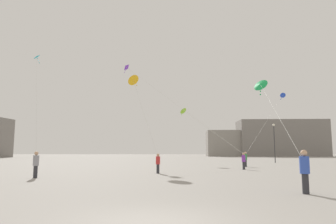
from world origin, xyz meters
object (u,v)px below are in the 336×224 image
at_px(person_in_red, 158,162).
at_px(kite_violet_delta, 130,70).
at_px(person_in_grey, 36,163).
at_px(kite_lime_diamond, 184,111).
at_px(kite_cyan_diamond, 37,59).
at_px(lamppost_east, 274,137).
at_px(person_in_green, 246,159).
at_px(person_in_blue, 305,170).
at_px(kite_cobalt_diamond, 282,97).
at_px(kite_emerald_diamond, 261,85).
at_px(building_centre_hall, 225,143).
at_px(building_right_hall, 281,138).
at_px(kite_amber_diamond, 133,80).
at_px(person_in_purple, 244,160).

relative_size(person_in_red, kite_violet_delta, 0.10).
xyz_separation_m(person_in_grey, kite_lime_diamond, (10.47, 23.35, 6.48)).
xyz_separation_m(kite_cyan_diamond, lamppost_east, (30.83, 13.12, -8.38)).
relative_size(person_in_green, kite_lime_diamond, 0.18).
distance_m(person_in_blue, kite_cobalt_diamond, 31.70).
height_order(person_in_grey, kite_emerald_diamond, kite_emerald_diamond).
xyz_separation_m(person_in_grey, building_centre_hall, (25.71, 81.00, 3.20)).
distance_m(kite_emerald_diamond, lamppost_east, 27.47).
bearing_deg(lamppost_east, kite_emerald_diamond, -109.27).
relative_size(kite_lime_diamond, building_right_hall, 0.34).
relative_size(person_in_grey, kite_cyan_diamond, 0.12).
distance_m(kite_violet_delta, kite_amber_diamond, 10.32).
xyz_separation_m(kite_violet_delta, kite_cyan_diamond, (-9.52, -8.40, -0.84)).
relative_size(person_in_blue, building_right_hall, 0.07).
xyz_separation_m(person_in_red, person_in_green, (9.28, 10.28, 0.05)).
distance_m(person_in_green, kite_lime_diamond, 12.78).
relative_size(kite_emerald_diamond, lamppost_east, 1.43).
relative_size(person_in_grey, lamppost_east, 0.30).
bearing_deg(kite_cyan_diamond, building_centre_hall, 64.49).
bearing_deg(kite_cyan_diamond, person_in_green, 3.28).
bearing_deg(kite_cobalt_diamond, building_centre_hall, 88.44).
height_order(person_in_blue, building_centre_hall, building_centre_hall).
xyz_separation_m(kite_emerald_diamond, building_right_hall, (28.51, 79.90, -0.51)).
height_order(person_in_blue, kite_emerald_diamond, kite_emerald_diamond).
bearing_deg(building_right_hall, kite_violet_delta, -124.75).
distance_m(kite_cyan_diamond, building_right_hall, 84.19).
bearing_deg(person_in_green, kite_violet_delta, 145.97).
bearing_deg(person_in_grey, person_in_green, -15.47).
relative_size(kite_amber_diamond, kite_emerald_diamond, 1.04).
height_order(kite_emerald_diamond, building_centre_hall, building_centre_hall).
distance_m(kite_emerald_diamond, kite_cobalt_diamond, 23.37).
xyz_separation_m(person_in_green, kite_lime_diamond, (-6.69, 8.71, 6.53)).
height_order(person_in_red, building_centre_hall, building_centre_hall).
xyz_separation_m(kite_amber_diamond, kite_emerald_diamond, (10.51, -11.61, -3.13)).
distance_m(person_in_grey, kite_violet_delta, 25.00).
height_order(kite_amber_diamond, kite_emerald_diamond, kite_amber_diamond).
xyz_separation_m(kite_cobalt_diamond, kite_cyan_diamond, (-30.70, -8.69, 2.98)).
relative_size(person_in_blue, kite_emerald_diamond, 0.22).
distance_m(person_in_purple, building_centre_hall, 72.19).
bearing_deg(person_in_red, person_in_purple, 172.21).
xyz_separation_m(person_in_blue, kite_cobalt_diamond, (9.39, 29.13, 8.24)).
xyz_separation_m(person_in_green, kite_amber_diamond, (-12.47, -2.46, 8.52)).
relative_size(person_in_purple, person_in_grey, 0.92).
xyz_separation_m(person_in_green, building_centre_hall, (8.55, 66.36, 3.24)).
bearing_deg(kite_emerald_diamond, kite_cyan_diamond, 149.75).
height_order(person_in_blue, building_right_hall, building_right_hall).
relative_size(kite_amber_diamond, building_centre_hall, 0.71).
relative_size(kite_lime_diamond, building_centre_hall, 0.77).
xyz_separation_m(building_centre_hall, lamppost_east, (-1.48, -54.60, -0.31)).
bearing_deg(building_centre_hall, building_right_hall, -1.67).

